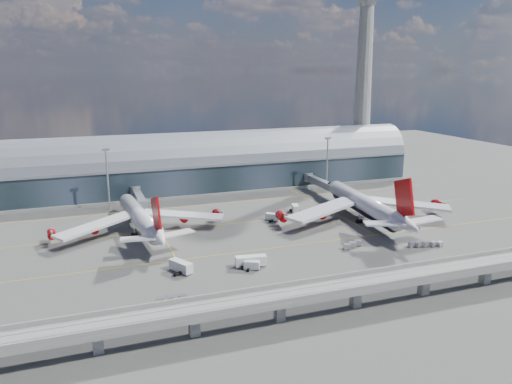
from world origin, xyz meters
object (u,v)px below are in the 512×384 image
object	(u,v)px
service_truck_0	(181,266)
cargo_train_0	(171,300)
airliner_left	(141,218)
service_truck_5	(273,217)
cargo_train_1	(426,244)
service_truck_4	(295,208)
airliner_right	(366,205)
service_truck_3	(412,225)
control_tower	(364,79)
floodlight_mast_left	(108,178)
floodlight_mast_right	(327,163)
cargo_train_2	(353,245)
service_truck_1	(252,265)
service_truck_2	(251,261)

from	to	relation	value
service_truck_0	cargo_train_0	size ratio (longest dim) A/B	1.00
airliner_left	service_truck_0	world-z (taller)	airliner_left
service_truck_5	cargo_train_0	bearing A→B (deg)	-172.13
airliner_left	cargo_train_1	size ratio (longest dim) A/B	5.45
service_truck_0	service_truck_4	size ratio (longest dim) A/B	1.44
cargo_train_0	airliner_right	bearing A→B (deg)	-60.20
cargo_train_0	service_truck_3	bearing A→B (deg)	-70.65
control_tower	floodlight_mast_left	xyz separation A→B (m)	(-135.00, -28.00, -38.00)
floodlight_mast_right	airliner_left	xyz separation A→B (m)	(-91.65, -35.45, -8.01)
floodlight_mast_left	floodlight_mast_right	bearing A→B (deg)	0.00
floodlight_mast_right	cargo_train_2	distance (m)	80.02
airliner_left	service_truck_4	world-z (taller)	airliner_left
service_truck_1	service_truck_2	distance (m)	2.21
service_truck_4	cargo_train_2	xyz separation A→B (m)	(0.20, -44.73, -0.60)
service_truck_0	service_truck_2	distance (m)	20.33
floodlight_mast_left	service_truck_5	world-z (taller)	floodlight_mast_left
airliner_left	service_truck_2	world-z (taller)	airliner_left
service_truck_2	service_truck_1	bearing A→B (deg)	176.08
cargo_train_0	service_truck_2	bearing A→B (deg)	-57.71
airliner_left	airliner_right	bearing A→B (deg)	-13.87
airliner_left	service_truck_3	xyz separation A→B (m)	(93.52, -27.62, -4.33)
service_truck_0	service_truck_5	xyz separation A→B (m)	(43.39, 37.58, -0.24)
floodlight_mast_left	service_truck_0	world-z (taller)	floodlight_mast_left
floodlight_mast_left	airliner_left	size ratio (longest dim) A/B	0.40
service_truck_4	cargo_train_1	distance (m)	57.09
floodlight_mast_left	service_truck_0	size ratio (longest dim) A/B	3.18
cargo_train_1	cargo_train_2	size ratio (longest dim) A/B	1.50
airliner_left	service_truck_0	distance (m)	39.56
airliner_left	cargo_train_0	bearing A→B (deg)	-95.09
floodlight_mast_right	cargo_train_1	size ratio (longest dim) A/B	2.17
service_truck_1	cargo_train_0	distance (m)	29.24
airliner_right	service_truck_1	distance (m)	65.02
floodlight_mast_left	cargo_train_1	bearing A→B (deg)	-40.85
airliner_left	service_truck_1	world-z (taller)	airliner_left
floodlight_mast_left	service_truck_2	size ratio (longest dim) A/B	2.74
service_truck_0	service_truck_3	world-z (taller)	service_truck_0
floodlight_mast_left	service_truck_4	world-z (taller)	floodlight_mast_left
floodlight_mast_right	service_truck_3	world-z (taller)	floodlight_mast_right
service_truck_1	service_truck_4	xyz separation A→B (m)	(36.72, 50.84, 0.20)
floodlight_mast_left	service_truck_3	xyz separation A→B (m)	(101.87, -63.08, -12.34)
floodlight_mast_left	service_truck_1	bearing A→B (deg)	-66.88
service_truck_0	cargo_train_1	xyz separation A→B (m)	(79.30, -6.63, -0.85)
service_truck_2	cargo_train_2	world-z (taller)	service_truck_2
airliner_left	cargo_train_2	xyz separation A→B (m)	(62.54, -38.00, -4.71)
control_tower	cargo_train_1	world-z (taller)	control_tower
floodlight_mast_right	service_truck_3	xyz separation A→B (m)	(1.87, -63.08, -12.34)
service_truck_0	cargo_train_0	world-z (taller)	service_truck_0
service_truck_0	cargo_train_1	bearing A→B (deg)	-32.90
service_truck_5	cargo_train_0	distance (m)	75.11
service_truck_5	cargo_train_1	xyz separation A→B (m)	(35.92, -44.21, -0.61)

